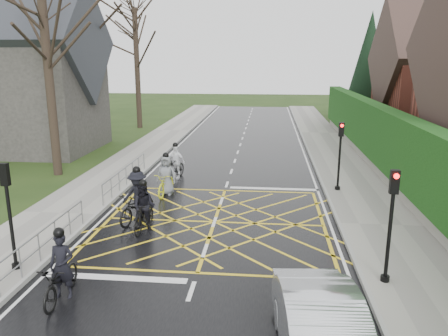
% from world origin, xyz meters
% --- Properties ---
extents(ground, '(120.00, 120.00, 0.00)m').
position_xyz_m(ground, '(0.00, 0.00, 0.00)').
color(ground, black).
rests_on(ground, ground).
extents(road, '(9.00, 80.00, 0.01)m').
position_xyz_m(road, '(0.00, 0.00, 0.01)').
color(road, black).
rests_on(road, ground).
extents(sidewalk_right, '(3.00, 80.00, 0.15)m').
position_xyz_m(sidewalk_right, '(6.00, 0.00, 0.07)').
color(sidewalk_right, gray).
rests_on(sidewalk_right, ground).
extents(sidewalk_left, '(3.00, 80.00, 0.15)m').
position_xyz_m(sidewalk_left, '(-6.00, 0.00, 0.07)').
color(sidewalk_left, gray).
rests_on(sidewalk_left, ground).
extents(stone_wall, '(0.50, 38.00, 0.70)m').
position_xyz_m(stone_wall, '(7.75, 6.00, 0.35)').
color(stone_wall, slate).
rests_on(stone_wall, ground).
extents(hedge, '(0.90, 38.00, 2.80)m').
position_xyz_m(hedge, '(7.75, 6.00, 2.10)').
color(hedge, '#12340E').
rests_on(hedge, stone_wall).
extents(conifer, '(4.60, 4.60, 10.00)m').
position_xyz_m(conifer, '(10.75, 26.00, 4.99)').
color(conifer, black).
rests_on(conifer, ground).
extents(church, '(8.80, 7.80, 11.00)m').
position_xyz_m(church, '(-13.54, 12.00, 4.93)').
color(church, '#2D2B28').
rests_on(church, ground).
extents(tree_near, '(9.24, 9.24, 11.44)m').
position_xyz_m(tree_near, '(-9.00, 6.00, 7.91)').
color(tree_near, black).
rests_on(tree_near, ground).
extents(tree_mid, '(10.08, 10.08, 12.48)m').
position_xyz_m(tree_mid, '(-10.00, 14.00, 8.63)').
color(tree_mid, black).
rests_on(tree_mid, ground).
extents(tree_far, '(8.40, 8.40, 10.40)m').
position_xyz_m(tree_far, '(-9.30, 22.00, 7.19)').
color(tree_far, black).
rests_on(tree_far, ground).
extents(railing_south, '(0.05, 5.04, 1.03)m').
position_xyz_m(railing_south, '(-4.65, -3.50, 0.78)').
color(railing_south, slate).
rests_on(railing_south, ground).
extents(railing_north, '(0.05, 6.04, 1.03)m').
position_xyz_m(railing_north, '(-4.65, 4.00, 0.79)').
color(railing_north, slate).
rests_on(railing_north, ground).
extents(traffic_light_ne, '(0.24, 0.31, 3.21)m').
position_xyz_m(traffic_light_ne, '(5.10, 4.20, 1.66)').
color(traffic_light_ne, black).
rests_on(traffic_light_ne, ground).
extents(traffic_light_se, '(0.24, 0.31, 3.21)m').
position_xyz_m(traffic_light_se, '(5.10, -4.20, 1.66)').
color(traffic_light_se, black).
rests_on(traffic_light_se, ground).
extents(traffic_light_sw, '(0.24, 0.31, 3.21)m').
position_xyz_m(traffic_light_sw, '(-5.10, -4.50, 1.66)').
color(traffic_light_sw, black).
rests_on(traffic_light_sw, ground).
extents(cyclist_rear, '(0.76, 1.97, 1.89)m').
position_xyz_m(cyclist_rear, '(-3.17, -5.65, 0.61)').
color(cyclist_rear, black).
rests_on(cyclist_rear, ground).
extents(cyclist_back, '(0.88, 1.89, 1.85)m').
position_xyz_m(cyclist_back, '(-2.37, -1.01, 0.70)').
color(cyclist_back, black).
rests_on(cyclist_back, ground).
extents(cyclist_mid, '(1.40, 2.29, 2.10)m').
position_xyz_m(cyclist_mid, '(-2.85, -0.14, 0.77)').
color(cyclist_mid, black).
rests_on(cyclist_mid, ground).
extents(cyclist_front, '(1.07, 1.92, 1.85)m').
position_xyz_m(cyclist_front, '(-2.68, 5.80, 0.68)').
color(cyclist_front, black).
rests_on(cyclist_front, ground).
extents(cyclist_lead, '(0.91, 2.03, 1.92)m').
position_xyz_m(cyclist_lead, '(-2.54, 3.13, 0.66)').
color(cyclist_lead, '#BDC417').
rests_on(cyclist_lead, ground).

